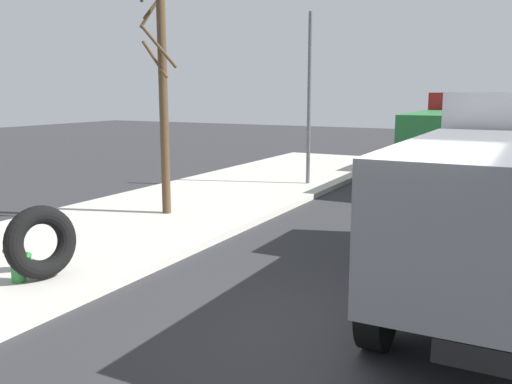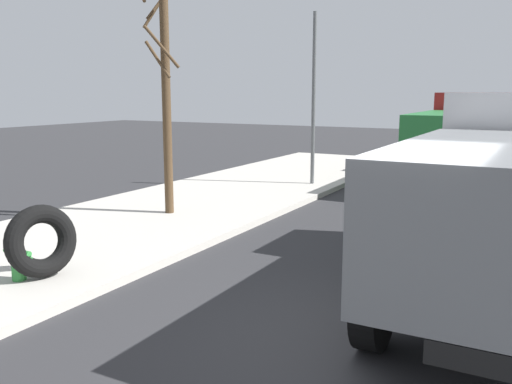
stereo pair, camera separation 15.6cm
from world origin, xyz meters
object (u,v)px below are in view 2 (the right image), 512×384
fire_hydrant (17,250)px  street_light_pole (314,100)px  loose_tire (41,241)px  bare_tree (165,86)px  dump_truck_green (465,136)px

fire_hydrant → street_light_pole: 10.82m
loose_tire → bare_tree: bare_tree is taller
fire_hydrant → bare_tree: size_ratio=0.16×
fire_hydrant → loose_tire: 0.36m
street_light_pole → bare_tree: bearing=166.5°
fire_hydrant → loose_tire: bearing=-38.3°
street_light_pole → dump_truck_green: bearing=-55.5°
fire_hydrant → loose_tire: loose_tire is taller
fire_hydrant → dump_truck_green: (13.42, -4.51, 0.98)m
loose_tire → bare_tree: bearing=14.0°
bare_tree → street_light_pole: size_ratio=1.07×
loose_tire → dump_truck_green: bearing=-18.1°
fire_hydrant → street_light_pole: street_light_pole is taller
street_light_pole → fire_hydrant: bearing=177.8°
loose_tire → street_light_pole: (10.33, -0.18, 2.05)m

